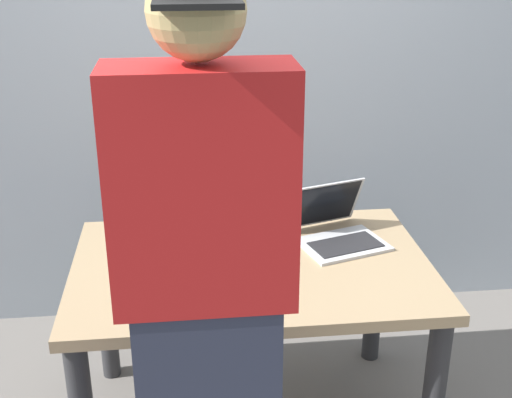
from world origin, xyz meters
name	(u,v)px	position (x,y,z in m)	size (l,w,h in m)	color
desk	(252,290)	(0.00, 0.00, 0.60)	(1.29, 0.85, 0.72)	#9E8460
laptop	(336,228)	(0.34, 0.16, 0.76)	(0.39, 0.40, 0.21)	#B7BABC
beer_bottle_brown	(234,216)	(-0.05, 0.20, 0.82)	(0.07, 0.07, 0.28)	#1E5123
beer_bottle_amber	(196,207)	(-0.19, 0.26, 0.83)	(0.07, 0.07, 0.30)	#333333
beer_bottle_dark	(186,198)	(-0.23, 0.35, 0.84)	(0.07, 0.07, 0.31)	brown
person_figure	(206,311)	(-0.19, -0.69, 0.95)	(0.44, 0.29, 1.83)	#2D3347
back_wall	(230,54)	(0.00, 0.93, 1.30)	(6.00, 0.10, 2.60)	#99A3AD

